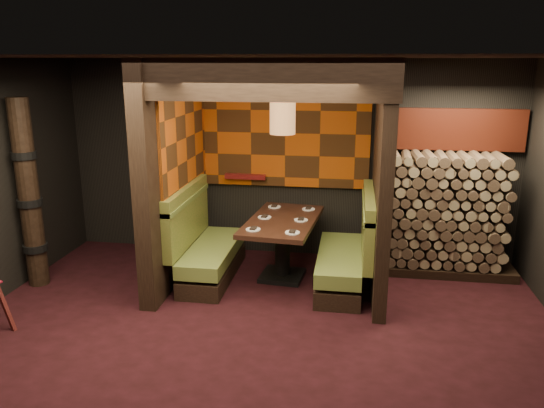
{
  "coord_description": "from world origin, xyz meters",
  "views": [
    {
      "loc": [
        0.94,
        -4.78,
        2.83
      ],
      "look_at": [
        0.0,
        1.3,
        1.15
      ],
      "focal_mm": 35.0,
      "sensor_mm": 36.0,
      "label": 1
    }
  ],
  "objects_px": {
    "booth_bench_right": "(348,256)",
    "totem_column": "(29,196)",
    "dining_table": "(283,236)",
    "booth_bench_left": "(205,249)",
    "pendant_lamp": "(283,116)",
    "firewood_stack": "(452,214)"
  },
  "relations": [
    {
      "from": "booth_bench_right",
      "to": "totem_column",
      "type": "distance_m",
      "value": 4.1
    },
    {
      "from": "dining_table",
      "to": "booth_bench_left",
      "type": "bearing_deg",
      "value": -173.27
    },
    {
      "from": "dining_table",
      "to": "pendant_lamp",
      "type": "bearing_deg",
      "value": -90.0
    },
    {
      "from": "totem_column",
      "to": "firewood_stack",
      "type": "height_order",
      "value": "totem_column"
    },
    {
      "from": "booth_bench_right",
      "to": "pendant_lamp",
      "type": "height_order",
      "value": "pendant_lamp"
    },
    {
      "from": "totem_column",
      "to": "firewood_stack",
      "type": "relative_size",
      "value": 1.39
    },
    {
      "from": "booth_bench_left",
      "to": "booth_bench_right",
      "type": "relative_size",
      "value": 1.0
    },
    {
      "from": "pendant_lamp",
      "to": "totem_column",
      "type": "bearing_deg",
      "value": -168.72
    },
    {
      "from": "pendant_lamp",
      "to": "booth_bench_left",
      "type": "bearing_deg",
      "value": -176.03
    },
    {
      "from": "booth_bench_left",
      "to": "firewood_stack",
      "type": "height_order",
      "value": "firewood_stack"
    },
    {
      "from": "totem_column",
      "to": "booth_bench_right",
      "type": "bearing_deg",
      "value": 7.86
    },
    {
      "from": "firewood_stack",
      "to": "booth_bench_right",
      "type": "bearing_deg",
      "value": -152.65
    },
    {
      "from": "booth_bench_left",
      "to": "firewood_stack",
      "type": "xyz_separation_m",
      "value": [
        3.25,
        0.7,
        0.42
      ]
    },
    {
      "from": "pendant_lamp",
      "to": "totem_column",
      "type": "distance_m",
      "value": 3.33
    },
    {
      "from": "dining_table",
      "to": "totem_column",
      "type": "distance_m",
      "value": 3.24
    },
    {
      "from": "dining_table",
      "to": "booth_bench_right",
      "type": "bearing_deg",
      "value": -8.0
    },
    {
      "from": "totem_column",
      "to": "booth_bench_left",
      "type": "bearing_deg",
      "value": 14.75
    },
    {
      "from": "booth_bench_right",
      "to": "totem_column",
      "type": "xyz_separation_m",
      "value": [
        -3.98,
        -0.55,
        0.79
      ]
    },
    {
      "from": "booth_bench_left",
      "to": "totem_column",
      "type": "xyz_separation_m",
      "value": [
        -2.09,
        -0.55,
        0.79
      ]
    },
    {
      "from": "dining_table",
      "to": "pendant_lamp",
      "type": "xyz_separation_m",
      "value": [
        -0.0,
        -0.05,
        1.58
      ]
    },
    {
      "from": "dining_table",
      "to": "pendant_lamp",
      "type": "relative_size",
      "value": 1.79
    },
    {
      "from": "pendant_lamp",
      "to": "firewood_stack",
      "type": "bearing_deg",
      "value": 15.82
    }
  ]
}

